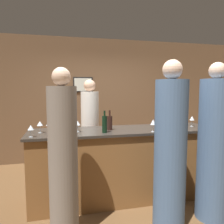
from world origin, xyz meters
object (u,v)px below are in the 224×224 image
object	(u,v)px
bartender	(90,133)
wine_bottle_1	(105,124)
guest_0	(63,161)
guest_1	(170,152)
wine_bottle_0	(163,124)
guest_2	(214,148)
wine_bottle_2	(110,123)

from	to	relation	value
bartender	wine_bottle_1	world-z (taller)	bartender
guest_0	guest_1	world-z (taller)	guest_1
bartender	guest_0	xyz separation A→B (m)	(-0.49, -1.58, 0.02)
bartender	wine_bottle_0	world-z (taller)	bartender
bartender	wine_bottle_1	distance (m)	1.07
guest_2	wine_bottle_1	xyz separation A→B (m)	(-1.27, 0.58, 0.26)
guest_0	wine_bottle_0	distance (m)	1.50
guest_1	wine_bottle_0	size ratio (longest dim) A/B	6.81
guest_1	wine_bottle_1	world-z (taller)	guest_1
bartender	guest_2	distance (m)	2.08
wine_bottle_1	wine_bottle_2	bearing A→B (deg)	57.52
bartender	guest_0	size ratio (longest dim) A/B	0.97
guest_2	wine_bottle_0	distance (m)	0.71
guest_2	wine_bottle_1	bearing A→B (deg)	155.65
guest_0	wine_bottle_1	distance (m)	0.84
bartender	wine_bottle_1	size ratio (longest dim) A/B	6.03
guest_0	guest_2	distance (m)	1.83
guest_2	wine_bottle_2	xyz separation A→B (m)	(-1.16, 0.75, 0.25)
bartender	guest_1	world-z (taller)	guest_1
bartender	guest_1	size ratio (longest dim) A/B	0.92
wine_bottle_2	bartender	bearing A→B (deg)	101.72
bartender	guest_1	bearing A→B (deg)	113.26
guest_2	wine_bottle_2	size ratio (longest dim) A/B	6.77
wine_bottle_0	wine_bottle_2	distance (m)	0.76
bartender	wine_bottle_0	size ratio (longest dim) A/B	6.29
wine_bottle_0	bartender	bearing A→B (deg)	129.12
wine_bottle_1	wine_bottle_2	size ratio (longest dim) A/B	1.04
bartender	wine_bottle_2	world-z (taller)	bartender
bartender	wine_bottle_2	distance (m)	0.92
wine_bottle_0	wine_bottle_2	bearing A→B (deg)	160.69
guest_1	guest_2	bearing A→B (deg)	5.32
wine_bottle_0	wine_bottle_2	world-z (taller)	wine_bottle_2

